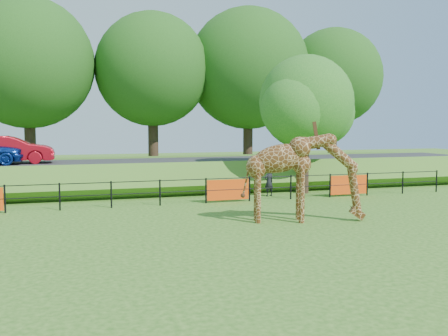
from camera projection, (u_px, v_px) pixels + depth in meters
The scene contains 9 objects.
ground at pixel (212, 252), 13.34m from camera, with size 90.00×90.00×0.00m, color #2A5D17.
giraffe at pixel (304, 177), 17.42m from camera, with size 4.35×0.80×3.11m, color #512B10, non-canonical shape.
perimeter_fence at pixel (160, 193), 20.90m from camera, with size 28.07×0.10×1.10m, color black, non-canonical shape.
embankment at pixel (137, 173), 28.02m from camera, with size 40.00×9.00×1.30m, color #2A5D17.
road at pixel (140, 163), 26.53m from camera, with size 40.00×5.00×0.12m, color #2A2A2C.
car_red at pixel (10, 150), 25.05m from camera, with size 1.47×4.23×1.39m, color #B30C1B.
visitor at pixel (269, 182), 23.59m from camera, with size 0.49×0.32×1.35m, color black.
tree_east at pixel (307, 106), 24.36m from camera, with size 5.40×4.71×6.76m.
bg_tree_line at pixel (151, 69), 34.18m from camera, with size 37.30×8.80×11.82m.
Camera 1 is at (-3.57, -12.59, 3.43)m, focal length 40.00 mm.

